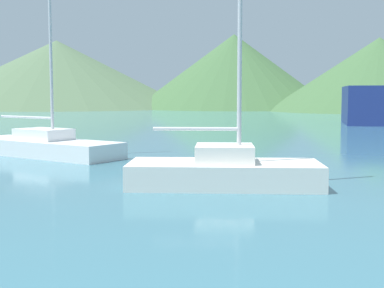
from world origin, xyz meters
TOP-DOWN VIEW (x-y plane):
  - sailboat_inner at (1.05, 14.74)m, footprint 5.58×3.63m
  - sailboat_middle at (-8.01, 19.11)m, footprint 7.45×3.67m
  - hill_west at (-54.62, 87.08)m, footprint 50.51×50.51m
  - hill_central at (-22.00, 94.34)m, footprint 36.13×36.13m
  - hill_east at (2.88, 87.13)m, footprint 33.68×33.68m

SIDE VIEW (x-z plane):
  - sailboat_middle at x=-8.01m, z-range -5.00..5.94m
  - sailboat_inner at x=1.05m, z-range -4.52..5.49m
  - hill_east at x=2.88m, z-range 0.00..11.07m
  - hill_west at x=-54.62m, z-range 0.00..12.64m
  - hill_central at x=-22.00m, z-range 0.00..13.26m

